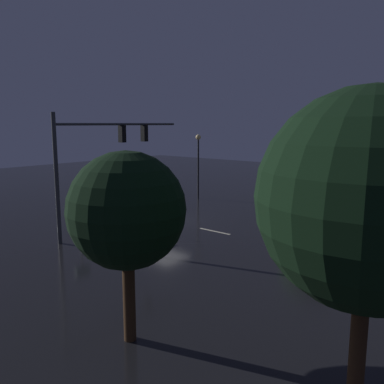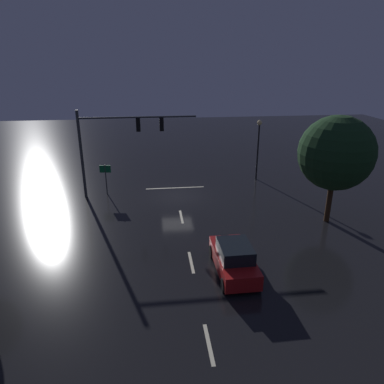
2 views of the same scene
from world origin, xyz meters
TOP-DOWN VIEW (x-y plane):
  - ground_plane at (0.00, 0.00)m, footprint 80.00×80.00m
  - traffic_signal_assembly at (4.39, -0.80)m, footprint 9.03×0.47m
  - lane_dash_far at (0.00, 4.00)m, footprint 0.16×2.20m
  - lane_dash_mid at (0.00, 10.00)m, footprint 0.16×2.20m
  - stop_bar at (0.00, -1.99)m, footprint 5.00×0.16m
  - car_approaching at (-2.08, 11.19)m, footprint 1.95×4.39m
  - street_lamp_left_kerb at (-7.59, -3.50)m, footprint 0.44×0.44m
  - route_sign at (5.65, -1.24)m, footprint 0.90×0.15m
  - tree_left_near at (-9.83, 5.83)m, footprint 4.83×4.83m
  - tree_right_near at (11.34, 9.44)m, footprint 3.35×3.35m
  - tree_right_far at (10.10, 15.50)m, footprint 4.64×4.64m

SIDE VIEW (x-z plane):
  - ground_plane at x=0.00m, z-range 0.00..0.00m
  - lane_dash_far at x=0.00m, z-range 0.00..0.01m
  - lane_dash_mid at x=0.00m, z-range 0.00..0.01m
  - stop_bar at x=0.00m, z-range 0.00..0.01m
  - car_approaching at x=-2.08m, z-range -0.05..1.65m
  - route_sign at x=5.65m, z-range 0.55..3.03m
  - street_lamp_left_kerb at x=-7.59m, z-range 1.05..6.46m
  - tree_right_near at x=11.34m, z-range 1.09..6.66m
  - tree_right_far at x=10.10m, z-range 1.21..8.29m
  - tree_left_near at x=-9.83m, z-range 1.17..8.37m
  - traffic_signal_assembly at x=4.39m, z-range 1.42..8.30m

